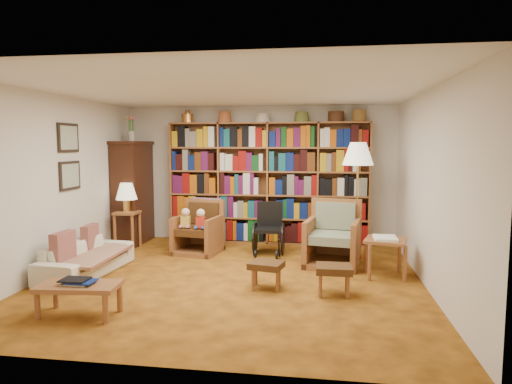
% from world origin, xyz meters
% --- Properties ---
extents(floor, '(5.00, 5.00, 0.00)m').
position_xyz_m(floor, '(0.00, 0.00, 0.00)').
color(floor, '#AF671B').
rests_on(floor, ground).
extents(ceiling, '(5.00, 5.00, 0.00)m').
position_xyz_m(ceiling, '(0.00, 0.00, 2.50)').
color(ceiling, white).
rests_on(ceiling, wall_back).
extents(wall_back, '(5.00, 0.00, 5.00)m').
position_xyz_m(wall_back, '(0.00, 2.50, 1.25)').
color(wall_back, silver).
rests_on(wall_back, floor).
extents(wall_front, '(5.00, 0.00, 5.00)m').
position_xyz_m(wall_front, '(0.00, -2.50, 1.25)').
color(wall_front, silver).
rests_on(wall_front, floor).
extents(wall_left, '(0.00, 5.00, 5.00)m').
position_xyz_m(wall_left, '(-2.50, 0.00, 1.25)').
color(wall_left, silver).
rests_on(wall_left, floor).
extents(wall_right, '(0.00, 5.00, 5.00)m').
position_xyz_m(wall_right, '(2.50, 0.00, 1.25)').
color(wall_right, silver).
rests_on(wall_right, floor).
extents(bookshelf, '(3.60, 0.30, 2.42)m').
position_xyz_m(bookshelf, '(0.20, 2.33, 1.17)').
color(bookshelf, '#A46033').
rests_on(bookshelf, floor).
extents(curio_cabinet, '(0.50, 0.95, 2.40)m').
position_xyz_m(curio_cabinet, '(-2.25, 2.00, 0.95)').
color(curio_cabinet, '#3D1B10').
rests_on(curio_cabinet, floor).
extents(framed_pictures, '(0.03, 0.52, 0.97)m').
position_xyz_m(framed_pictures, '(-2.48, 0.30, 1.62)').
color(framed_pictures, black).
rests_on(framed_pictures, wall_left).
extents(sofa, '(1.62, 0.74, 0.46)m').
position_xyz_m(sofa, '(-2.05, -0.09, 0.23)').
color(sofa, beige).
rests_on(sofa, floor).
extents(sofa_throw, '(0.74, 1.35, 0.04)m').
position_xyz_m(sofa_throw, '(-2.00, -0.09, 0.30)').
color(sofa_throw, beige).
rests_on(sofa_throw, sofa).
extents(cushion_left, '(0.15, 0.39, 0.38)m').
position_xyz_m(cushion_left, '(-2.18, 0.26, 0.45)').
color(cushion_left, maroon).
rests_on(cushion_left, sofa).
extents(cushion_right, '(0.15, 0.41, 0.41)m').
position_xyz_m(cushion_right, '(-2.18, -0.44, 0.45)').
color(cushion_right, maroon).
rests_on(cushion_right, sofa).
extents(side_table_lamp, '(0.40, 0.40, 0.65)m').
position_xyz_m(side_table_lamp, '(-2.15, 1.49, 0.47)').
color(side_table_lamp, '#A46033').
rests_on(side_table_lamp, floor).
extents(table_lamp, '(0.36, 0.36, 0.50)m').
position_xyz_m(table_lamp, '(-2.15, 1.49, 0.98)').
color(table_lamp, gold).
rests_on(table_lamp, side_table_lamp).
extents(armchair_leather, '(0.81, 0.84, 0.88)m').
position_xyz_m(armchair_leather, '(-0.85, 1.44, 0.36)').
color(armchair_leather, '#A46033').
rests_on(armchair_leather, floor).
extents(armchair_sage, '(0.91, 0.93, 0.97)m').
position_xyz_m(armchair_sage, '(1.34, 0.98, 0.37)').
color(armchair_sage, '#A46033').
rests_on(armchair_sage, floor).
extents(wheelchair, '(0.49, 0.69, 0.86)m').
position_xyz_m(wheelchair, '(0.32, 1.46, 0.39)').
color(wheelchair, black).
rests_on(wheelchair, floor).
extents(floor_lamp, '(0.49, 0.49, 1.84)m').
position_xyz_m(floor_lamp, '(1.73, 1.39, 1.58)').
color(floor_lamp, gold).
rests_on(floor_lamp, floor).
extents(side_table_papers, '(0.64, 0.64, 0.55)m').
position_xyz_m(side_table_papers, '(2.05, 0.40, 0.44)').
color(side_table_papers, '#A46033').
rests_on(side_table_papers, floor).
extents(footstool_a, '(0.46, 0.42, 0.34)m').
position_xyz_m(footstool_a, '(0.50, -0.35, 0.28)').
color(footstool_a, '#4F2F15').
rests_on(footstool_a, floor).
extents(footstool_b, '(0.43, 0.37, 0.36)m').
position_xyz_m(footstool_b, '(1.34, -0.48, 0.30)').
color(footstool_b, '#4F2F15').
rests_on(footstool_b, floor).
extents(coffee_table, '(0.87, 0.49, 0.40)m').
position_xyz_m(coffee_table, '(-1.34, -1.54, 0.29)').
color(coffee_table, '#A46033').
rests_on(coffee_table, floor).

